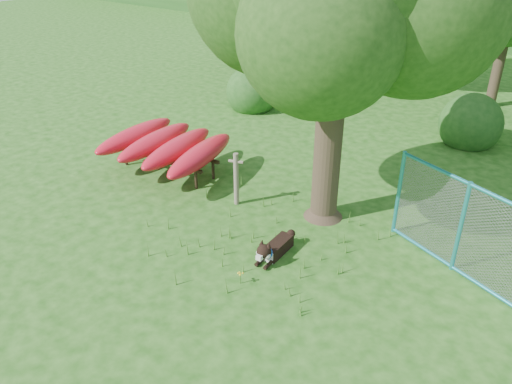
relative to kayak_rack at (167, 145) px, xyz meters
The scene contains 8 objects.
ground 4.15m from the kayak_rack, 31.60° to the right, with size 80.00×80.00×0.00m, color #194D0F.
wooden_post 2.53m from the kayak_rack, ahead, with size 0.34×0.19×1.27m.
kayak_rack is the anchor object (origin of this frame).
husky_dog 4.69m from the kayak_rack, 17.13° to the right, with size 0.37×1.23×0.54m.
fence_section 7.32m from the kayak_rack, ahead, with size 2.96×1.19×3.05m.
wildflower_clump 5.11m from the kayak_rack, 28.15° to the right, with size 0.12×0.10×0.25m.
shrub_left 5.62m from the kayak_rack, 105.84° to the left, with size 1.80×1.80×1.80m, color #1D4E19.
shrub_mid 8.81m from the kayak_rack, 51.38° to the left, with size 1.80×1.80×1.80m, color #1D4E19.
Camera 1 is at (5.68, -5.68, 5.69)m, focal length 35.00 mm.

